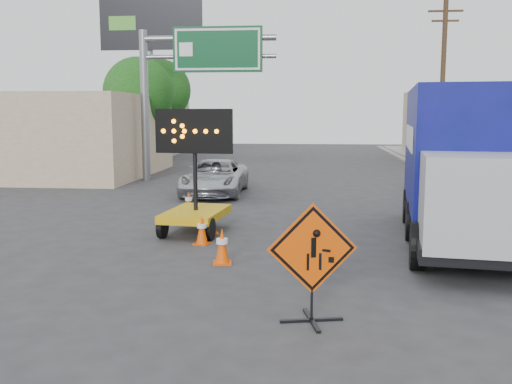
# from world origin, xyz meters

# --- Properties ---
(ground) EXTENTS (100.00, 100.00, 0.00)m
(ground) POSITION_xyz_m (0.00, 0.00, 0.00)
(ground) COLOR #2D2D30
(ground) RESTS_ON ground
(curb_right) EXTENTS (0.40, 60.00, 0.12)m
(curb_right) POSITION_xyz_m (7.20, 15.00, 0.06)
(curb_right) COLOR gray
(curb_right) RESTS_ON ground
(storefront_left_near) EXTENTS (14.00, 10.00, 4.00)m
(storefront_left_near) POSITION_xyz_m (-14.00, 20.00, 2.00)
(storefront_left_near) COLOR #CAB192
(storefront_left_near) RESTS_ON ground
(storefront_left_far) EXTENTS (12.00, 10.00, 4.40)m
(storefront_left_far) POSITION_xyz_m (-15.00, 34.00, 2.20)
(storefront_left_far) COLOR #A6978B
(storefront_left_far) RESTS_ON ground
(building_right_far) EXTENTS (10.00, 14.00, 4.60)m
(building_right_far) POSITION_xyz_m (13.00, 30.00, 2.30)
(building_right_far) COLOR #CAB192
(building_right_far) RESTS_ON ground
(highway_gantry) EXTENTS (6.18, 0.38, 6.90)m
(highway_gantry) POSITION_xyz_m (-4.43, 17.96, 5.07)
(highway_gantry) COLOR slate
(highway_gantry) RESTS_ON ground
(billboard) EXTENTS (6.10, 0.54, 9.85)m
(billboard) POSITION_xyz_m (-8.35, 25.87, 7.35)
(billboard) COLOR slate
(billboard) RESTS_ON ground
(utility_pole_far) EXTENTS (1.80, 0.26, 9.00)m
(utility_pole_far) POSITION_xyz_m (8.00, 24.00, 4.68)
(utility_pole_far) COLOR #3F2D1B
(utility_pole_far) RESTS_ON ground
(tree_left_near) EXTENTS (3.71, 3.71, 6.03)m
(tree_left_near) POSITION_xyz_m (-8.00, 22.00, 4.16)
(tree_left_near) COLOR #3F2D1B
(tree_left_near) RESTS_ON ground
(tree_left_far) EXTENTS (4.10, 4.10, 6.66)m
(tree_left_far) POSITION_xyz_m (-9.00, 30.00, 4.60)
(tree_left_far) COLOR #3F2D1B
(tree_left_far) RESTS_ON ground
(construction_sign) EXTENTS (1.34, 0.96, 1.81)m
(construction_sign) POSITION_xyz_m (1.14, 0.64, 0.95)
(construction_sign) COLOR black
(construction_sign) RESTS_ON ground
(arrow_board) EXTENTS (2.04, 2.40, 3.22)m
(arrow_board) POSITION_xyz_m (-1.88, 6.77, 0.71)
(arrow_board) COLOR #CA9A0B
(arrow_board) RESTS_ON ground
(pickup_truck) EXTENTS (2.25, 4.80, 1.33)m
(pickup_truck) POSITION_xyz_m (-2.59, 13.85, 0.66)
(pickup_truck) COLOR #B8BBC0
(pickup_truck) RESTS_ON ground
(box_truck) EXTENTS (3.28, 8.08, 3.72)m
(box_truck) POSITION_xyz_m (4.66, 6.25, 1.69)
(box_truck) COLOR black
(box_truck) RESTS_ON ground
(cone_a) EXTENTS (0.43, 0.43, 0.76)m
(cone_a) POSITION_xyz_m (-0.72, 3.80, 0.38)
(cone_a) COLOR #E64B04
(cone_a) RESTS_ON ground
(cone_b) EXTENTS (0.44, 0.44, 0.70)m
(cone_b) POSITION_xyz_m (-1.48, 5.51, 0.35)
(cone_b) COLOR #E64B04
(cone_b) RESTS_ON ground
(cone_c) EXTENTS (0.39, 0.39, 0.65)m
(cone_c) POSITION_xyz_m (-1.45, 6.71, 0.32)
(cone_c) COLOR #E64B04
(cone_c) RESTS_ON ground
(cone_d) EXTENTS (0.35, 0.35, 0.68)m
(cone_d) POSITION_xyz_m (-2.72, 9.73, 0.34)
(cone_d) COLOR #E64B04
(cone_d) RESTS_ON ground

